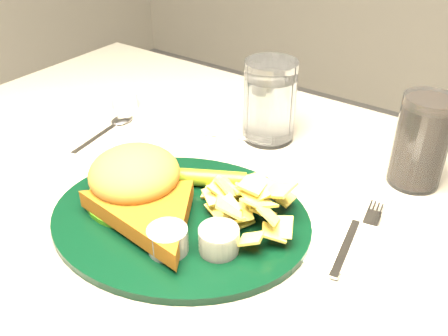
# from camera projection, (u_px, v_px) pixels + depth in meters

# --- Properties ---
(dinner_plate) EXTENTS (0.42, 0.38, 0.08)m
(dinner_plate) POSITION_uv_depth(u_px,v_px,m) (179.00, 198.00, 0.64)
(dinner_plate) COLOR black
(dinner_plate) RESTS_ON table
(water_glass) EXTENTS (0.09, 0.09, 0.14)m
(water_glass) POSITION_uv_depth(u_px,v_px,m) (270.00, 101.00, 0.82)
(water_glass) COLOR white
(water_glass) RESTS_ON table
(cola_glass) EXTENTS (0.09, 0.09, 0.14)m
(cola_glass) POSITION_uv_depth(u_px,v_px,m) (422.00, 142.00, 0.71)
(cola_glass) COLOR black
(cola_glass) RESTS_ON table
(fork_napkin) EXTENTS (0.14, 0.17, 0.01)m
(fork_napkin) POSITION_uv_depth(u_px,v_px,m) (348.00, 244.00, 0.62)
(fork_napkin) COLOR white
(fork_napkin) RESTS_ON table
(spoon) EXTENTS (0.06, 0.16, 0.01)m
(spoon) POSITION_uv_depth(u_px,v_px,m) (95.00, 138.00, 0.85)
(spoon) COLOR white
(spoon) RESTS_ON table
(ramekin) EXTENTS (0.06, 0.06, 0.03)m
(ramekin) POSITION_uv_depth(u_px,v_px,m) (125.00, 101.00, 0.95)
(ramekin) COLOR silver
(ramekin) RESTS_ON table
(wrapped_straw) EXTENTS (0.20, 0.13, 0.01)m
(wrapped_straw) POSITION_uv_depth(u_px,v_px,m) (216.00, 135.00, 0.86)
(wrapped_straw) COLOR white
(wrapped_straw) RESTS_ON table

